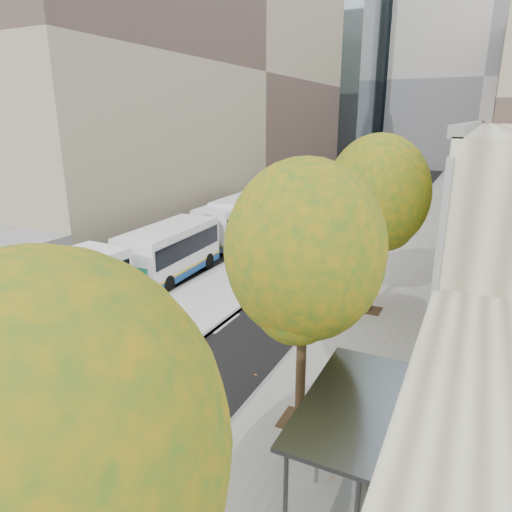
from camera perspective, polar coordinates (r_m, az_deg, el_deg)
The scene contains 10 objects.
bus_platform at distance 35.67m, azimuth 6.79°, elevation 2.92°, with size 4.25×150.00×0.15m, color #B1B1B1.
sidewalk at distance 33.99m, azimuth 19.59°, elevation 1.30°, with size 4.75×150.00×0.08m, color gray.
building_midrise at distance 49.13m, azimuth -12.45°, elevation 21.03°, with size 24.00×46.00×25.00m, color gray.
building_far_block at distance 93.98m, azimuth 26.67°, elevation 19.04°, with size 30.00×18.00×30.00m, color #A09992.
bus_shelter at distance 10.92m, azimuth 12.56°, elevation -19.23°, with size 1.90×4.40×2.53m.
tree_b at distance 5.88m, azimuth -24.30°, elevation -21.43°, with size 4.00×4.00×6.97m.
tree_c at distance 11.88m, azimuth 6.09°, elevation 0.63°, with size 4.20×4.20×7.28m.
tree_d at distance 20.35m, azimuth 14.98°, elevation 7.54°, with size 4.40×4.40×7.60m.
bus_far at distance 30.00m, azimuth -5.15°, elevation 3.32°, with size 3.64×17.65×2.92m.
distant_car at distance 53.53m, azimuth 10.27°, elevation 7.98°, with size 1.43×3.56×1.21m, color silver.
Camera 1 is at (7.45, 2.25, 8.53)m, focal length 32.00 mm.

